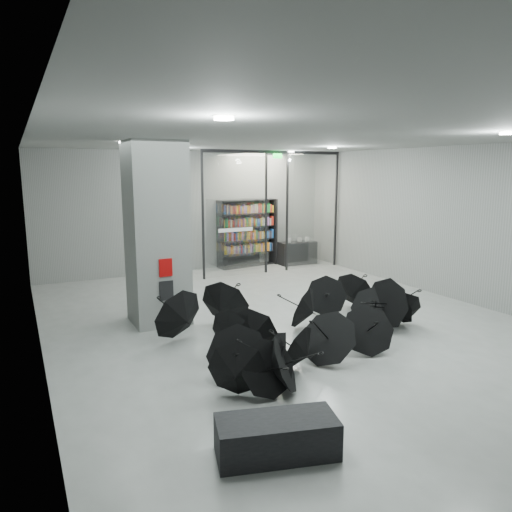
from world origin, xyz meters
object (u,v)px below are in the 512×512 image
bookshelf (248,233)px  umbrella_cluster (308,330)px  column (157,234)px  shop_counter (297,253)px  bench (277,437)px

bookshelf → umbrella_cluster: bearing=-114.4°
column → shop_counter: (6.30, 4.26, -1.59)m
column → bench: 5.98m
column → bookshelf: bearing=46.4°
bench → shop_counter: (6.47, 9.97, 0.18)m
column → umbrella_cluster: column is taller
column → bookshelf: 6.61m
column → bench: (-0.16, -5.71, -1.77)m
column → bookshelf: size_ratio=1.69×
bench → bookshelf: 11.50m
column → umbrella_cluster: 3.94m
column → shop_counter: 7.77m
bench → column: bearing=103.8°
column → bench: size_ratio=2.76×
shop_counter → umbrella_cluster: (-4.13, -7.08, -0.10)m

